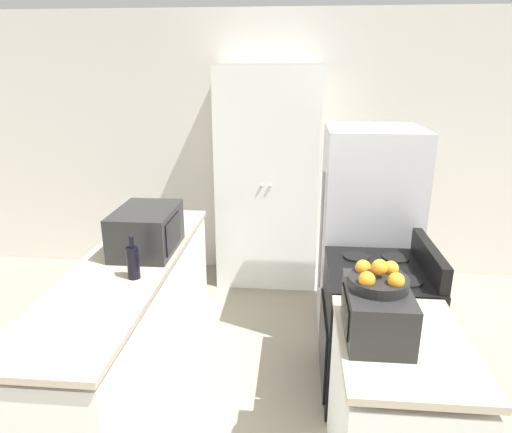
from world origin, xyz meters
TOP-DOWN VIEW (x-y plane):
  - wall_back at (0.00, 3.22)m, footprint 7.00×0.06m
  - counter_left at (-0.80, 1.24)m, footprint 0.60×2.29m
  - counter_right at (0.80, 0.51)m, footprint 0.60×0.82m
  - pantry_cabinet at (0.01, 2.92)m, footprint 0.96×0.52m
  - stove at (0.82, 1.30)m, footprint 0.66×0.71m
  - refrigerator at (0.84, 2.04)m, footprint 0.72×0.69m
  - microwave at (-0.71, 1.46)m, footprint 0.39×0.54m
  - wine_bottle at (-0.66, 1.04)m, footprint 0.07×0.07m
  - toaster_oven at (0.67, 0.55)m, footprint 0.29×0.43m
  - fruit_bowl at (0.66, 0.56)m, footprint 0.27×0.27m

SIDE VIEW (x-z plane):
  - counter_left at x=-0.80m, z-range -0.01..0.87m
  - counter_right at x=0.80m, z-range -0.01..0.87m
  - stove at x=0.82m, z-range -0.07..0.97m
  - refrigerator at x=0.84m, z-range 0.00..1.66m
  - wine_bottle at x=-0.66m, z-range 0.85..1.12m
  - toaster_oven at x=0.67m, z-range 0.88..1.12m
  - microwave at x=-0.71m, z-range 0.88..1.17m
  - pantry_cabinet at x=0.01m, z-range 0.00..2.09m
  - fruit_bowl at x=0.66m, z-range 1.09..1.23m
  - wall_back at x=0.00m, z-range 0.00..2.60m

